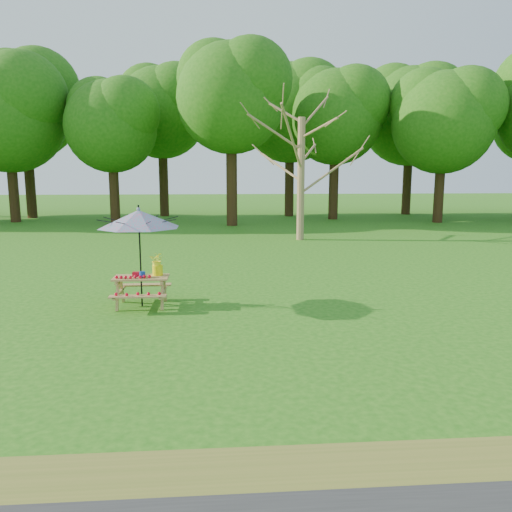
{
  "coord_description": "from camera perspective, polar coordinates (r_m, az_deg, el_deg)",
  "views": [
    {
      "loc": [
        -0.59,
        -7.19,
        2.96
      ],
      "look_at": [
        0.24,
        3.75,
        1.1
      ],
      "focal_mm": 35.0,
      "sensor_mm": 36.0,
      "label": 1
    }
  ],
  "objects": [
    {
      "name": "flower_bucket",
      "position": [
        11.33,
        -11.21,
        -0.8
      ],
      "size": [
        0.35,
        0.32,
        0.52
      ],
      "color": "#FFF00D",
      "rests_on": "picnic_table"
    },
    {
      "name": "picnic_table",
      "position": [
        11.38,
        -12.94,
        -4.01
      ],
      "size": [
        1.2,
        1.32,
        0.67
      ],
      "color": "#A26F49",
      "rests_on": "ground"
    },
    {
      "name": "tomatoes_row",
      "position": [
        11.15,
        -13.9,
        -2.33
      ],
      "size": [
        0.77,
        0.13,
        0.07
      ],
      "primitive_type": null,
      "color": "red",
      "rests_on": "picnic_table"
    },
    {
      "name": "drygrass_strip",
      "position": [
        5.32,
        3.0,
        -24.13
      ],
      "size": [
        120.0,
        1.2,
        0.01
      ],
      "primitive_type": "cube",
      "color": "olive",
      "rests_on": "ground"
    },
    {
      "name": "bare_tree",
      "position": [
        22.32,
        5.35,
        21.0
      ],
      "size": [
        7.79,
        7.79,
        12.15
      ],
      "color": "#92744F",
      "rests_on": "ground"
    },
    {
      "name": "patio_umbrella",
      "position": [
        11.12,
        -13.25,
        4.15
      ],
      "size": [
        2.36,
        2.36,
        2.25
      ],
      "color": "black",
      "rests_on": "ground"
    },
    {
      "name": "produce_bins",
      "position": [
        11.33,
        -13.16,
        -2.02
      ],
      "size": [
        0.3,
        0.41,
        0.13
      ],
      "color": "red",
      "rests_on": "picnic_table"
    },
    {
      "name": "treeline",
      "position": [
        29.63,
        -3.34,
        19.4
      ],
      "size": [
        60.0,
        12.0,
        16.0
      ],
      "primitive_type": null,
      "color": "#1B5D10",
      "rests_on": "ground"
    },
    {
      "name": "ground",
      "position": [
        7.8,
        0.32,
        -12.69
      ],
      "size": [
        120.0,
        120.0,
        0.0
      ],
      "primitive_type": "plane",
      "color": "#206613",
      "rests_on": "ground"
    }
  ]
}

